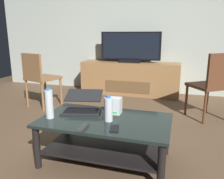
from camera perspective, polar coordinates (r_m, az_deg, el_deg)
name	(u,v)px	position (r m, az deg, el deg)	size (l,w,h in m)	color
ground_plane	(102,144)	(2.53, -2.64, -13.52)	(7.68, 7.68, 0.00)	brown
back_wall	(143,21)	(4.71, 7.81, 16.59)	(6.40, 0.12, 2.80)	#A8B2A8
coffee_table	(105,132)	(2.11, -1.76, -10.59)	(1.16, 0.66, 0.41)	black
media_cabinet	(130,78)	(4.50, 4.53, 2.88)	(1.90, 0.50, 0.62)	olive
television	(130,48)	(4.41, 4.62, 10.36)	(1.15, 0.20, 0.58)	black
dining_chair	(213,83)	(3.34, 23.93, 1.60)	(0.62, 0.62, 0.92)	#59331E
side_chair	(39,76)	(3.78, -17.81, 3.21)	(0.55, 0.55, 0.87)	brown
laptop	(83,105)	(2.29, -7.38, -3.76)	(0.44, 0.46, 0.17)	black
router_box	(115,106)	(2.18, 0.73, -4.06)	(0.12, 0.11, 0.16)	silver
water_bottle_near	(49,104)	(2.12, -15.47, -3.50)	(0.07, 0.07, 0.28)	silver
water_bottle_far	(108,109)	(1.98, -0.90, -4.94)	(0.07, 0.07, 0.23)	silver
cell_phone	(114,128)	(1.85, 0.60, -9.73)	(0.07, 0.14, 0.01)	black
tv_remote	(83,128)	(1.87, -7.26, -9.46)	(0.04, 0.16, 0.02)	#2D2D30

